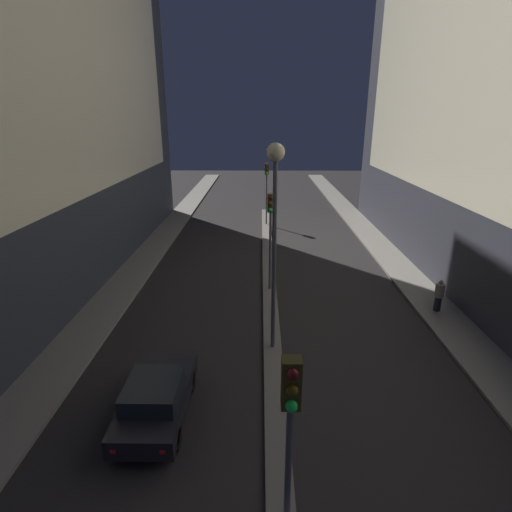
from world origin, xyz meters
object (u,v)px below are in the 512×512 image
car_left_lane (156,398)px  traffic_light_mid (270,221)px  traffic_light_far (267,180)px  pedestrian_on_right_sidewalk (439,295)px  traffic_light_near (290,430)px  street_lamp (275,201)px

car_left_lane → traffic_light_mid: bearing=69.0°
traffic_light_far → pedestrian_on_right_sidewalk: traffic_light_far is taller
traffic_light_mid → traffic_light_far: 13.38m
car_left_lane → pedestrian_on_right_sidewalk: size_ratio=2.67×
traffic_light_near → pedestrian_on_right_sidewalk: bearing=56.1°
traffic_light_near → traffic_light_far: bearing=90.0°
pedestrian_on_right_sidewalk → traffic_light_far: bearing=116.2°
traffic_light_near → traffic_light_mid: size_ratio=1.00×
traffic_light_near → traffic_light_far: (0.00, 27.31, 0.00)m
traffic_light_near → traffic_light_mid: (0.00, 13.93, 0.00)m
traffic_light_near → traffic_light_far: size_ratio=1.00×
traffic_light_near → pedestrian_on_right_sidewalk: 14.20m
street_lamp → pedestrian_on_right_sidewalk: street_lamp is taller
traffic_light_mid → pedestrian_on_right_sidewalk: size_ratio=3.29×
traffic_light_near → traffic_light_far: 27.31m
street_lamp → pedestrian_on_right_sidewalk: size_ratio=5.10×
traffic_light_far → street_lamp: (0.00, -18.92, 2.16)m
traffic_light_near → street_lamp: (0.00, 8.39, 2.16)m
traffic_light_mid → pedestrian_on_right_sidewalk: traffic_light_mid is taller
traffic_light_far → car_left_lane: size_ratio=1.23×
traffic_light_near → traffic_light_mid: 13.93m
traffic_light_far → car_left_lane: 23.28m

